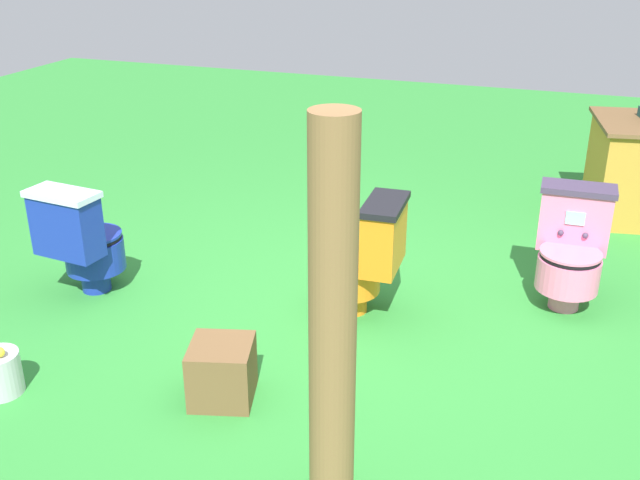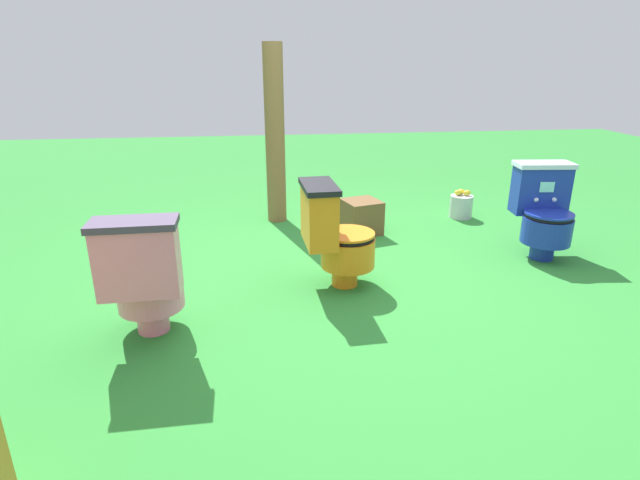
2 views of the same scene
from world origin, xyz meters
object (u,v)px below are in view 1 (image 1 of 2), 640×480
toilet_pink (571,247)px  toilet_blue (82,240)px  small_crate (222,372)px  wooden_post (333,327)px  toilet_orange (365,256)px

toilet_pink → toilet_blue: same height
small_crate → toilet_pink: bearing=46.1°
wooden_post → small_crate: bearing=146.6°
wooden_post → small_crate: 1.10m
toilet_orange → toilet_blue: bearing=99.2°
wooden_post → small_crate: (-0.73, 0.48, -0.66)m
wooden_post → small_crate: wooden_post is taller
small_crate → wooden_post: bearing=-33.4°
wooden_post → toilet_pink: bearing=68.7°
toilet_pink → small_crate: bearing=44.8°
toilet_orange → small_crate: size_ratio=2.38×
toilet_pink → small_crate: (-1.54, -1.60, -0.22)m
wooden_post → small_crate: size_ratio=5.32×
toilet_blue → small_crate: size_ratio=2.38×
toilet_orange → toilet_blue: size_ratio=1.00×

